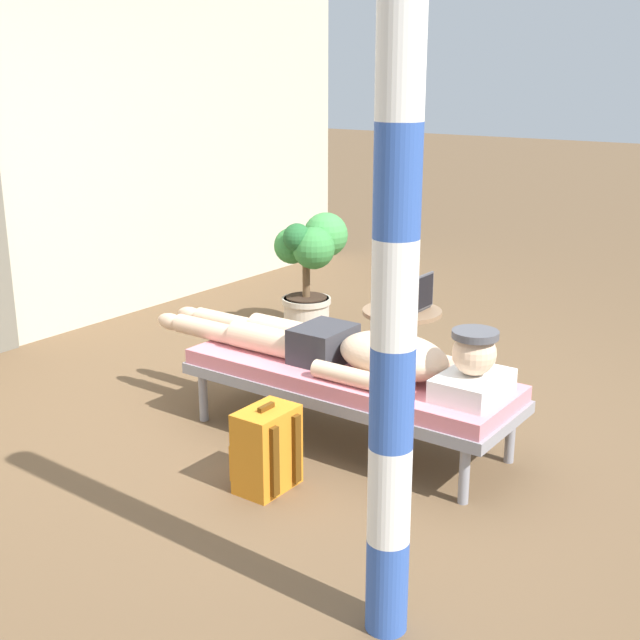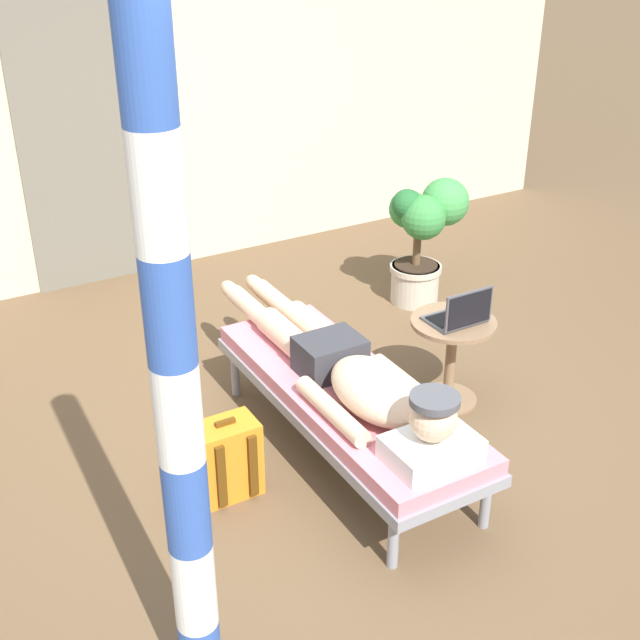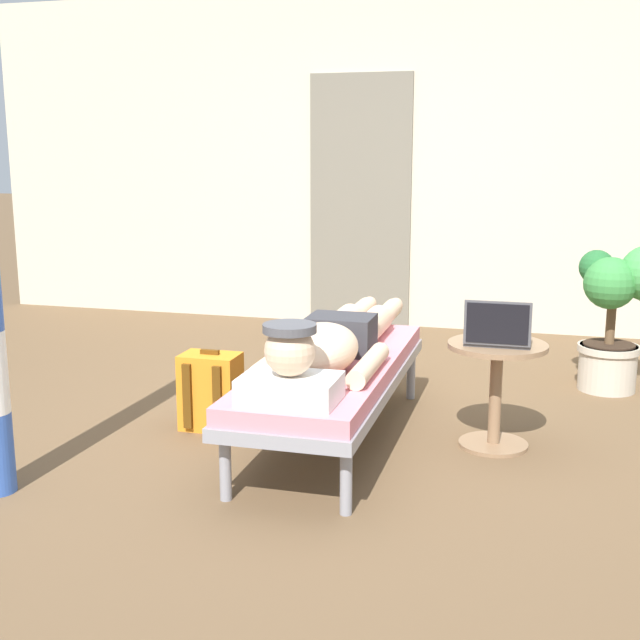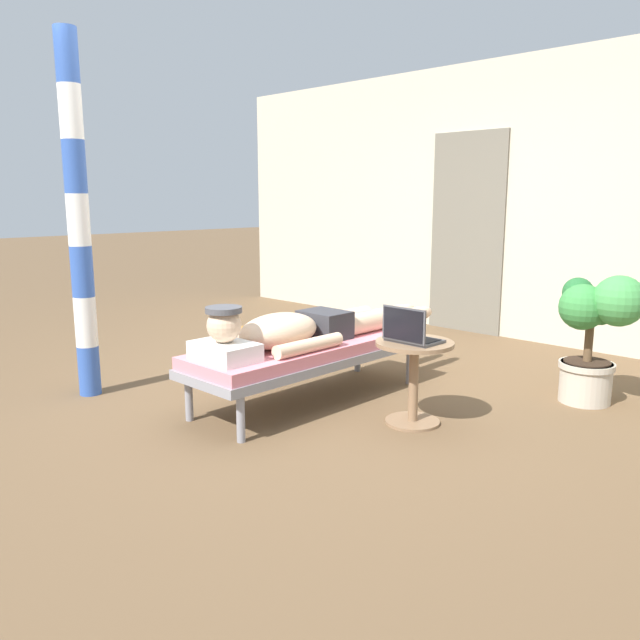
% 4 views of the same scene
% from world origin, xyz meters
% --- Properties ---
extents(ground_plane, '(40.00, 40.00, 0.00)m').
position_xyz_m(ground_plane, '(0.00, 0.00, 0.00)').
color(ground_plane, brown).
extents(house_wall_back, '(7.60, 0.20, 2.70)m').
position_xyz_m(house_wall_back, '(0.00, 2.83, 1.35)').
color(house_wall_back, beige).
rests_on(house_wall_back, ground).
extents(house_door_panel, '(0.84, 0.03, 2.04)m').
position_xyz_m(house_door_panel, '(-0.50, 2.72, 1.02)').
color(house_door_panel, '#6D6759').
rests_on(house_door_panel, ground).
extents(lounge_chair, '(0.62, 1.82, 0.42)m').
position_xyz_m(lounge_chair, '(0.00, -0.07, 0.35)').
color(lounge_chair, gray).
rests_on(lounge_chair, ground).
extents(person_reclining, '(0.53, 2.17, 0.33)m').
position_xyz_m(person_reclining, '(0.00, -0.11, 0.52)').
color(person_reclining, white).
rests_on(person_reclining, lounge_chair).
extents(side_table, '(0.48, 0.48, 0.52)m').
position_xyz_m(side_table, '(0.79, 0.06, 0.36)').
color(side_table, '#8C6B4C').
rests_on(side_table, ground).
extents(laptop, '(0.31, 0.24, 0.23)m').
position_xyz_m(laptop, '(0.79, 0.01, 0.58)').
color(laptop, '#4C4C51').
rests_on(laptop, side_table).
extents(backpack, '(0.30, 0.26, 0.42)m').
position_xyz_m(backpack, '(-0.66, -0.06, 0.20)').
color(backpack, orange).
rests_on(backpack, ground).
extents(potted_plant, '(0.56, 0.51, 0.90)m').
position_xyz_m(potted_plant, '(1.43, 1.22, 0.54)').
color(potted_plant, '#BFB29E').
rests_on(potted_plant, ground).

